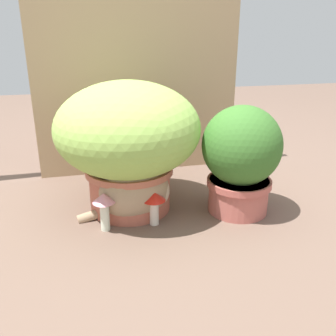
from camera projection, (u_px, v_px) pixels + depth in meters
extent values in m
plane|color=brown|center=(150.00, 224.00, 1.34)|extent=(6.00, 6.00, 0.00)
cube|color=tan|center=(138.00, 76.00, 1.70)|extent=(0.95, 0.03, 0.91)
cylinder|color=#B05B47|center=(130.00, 187.00, 1.44)|extent=(0.31, 0.31, 0.17)
cylinder|color=#B2614B|center=(129.00, 169.00, 1.41)|extent=(0.33, 0.33, 0.02)
ellipsoid|color=#8FB951|center=(128.00, 129.00, 1.35)|extent=(0.53, 0.53, 0.35)
cylinder|color=#B45E53|center=(238.00, 195.00, 1.42)|extent=(0.22, 0.22, 0.13)
cylinder|color=#B55A50|center=(239.00, 182.00, 1.41)|extent=(0.24, 0.24, 0.02)
ellipsoid|color=#376927|center=(242.00, 146.00, 1.35)|extent=(0.29, 0.29, 0.29)
ellipsoid|color=tan|center=(134.00, 191.00, 1.35)|extent=(0.28, 0.20, 0.22)
ellipsoid|color=beige|center=(160.00, 189.00, 1.39)|extent=(0.08, 0.11, 0.11)
sphere|color=tan|center=(163.00, 157.00, 1.35)|extent=(0.12, 0.12, 0.11)
cone|color=tan|center=(160.00, 139.00, 1.35)|extent=(0.04, 0.04, 0.04)
cone|color=tan|center=(166.00, 143.00, 1.30)|extent=(0.04, 0.04, 0.04)
cylinder|color=tan|center=(102.00, 212.00, 1.38)|extent=(0.19, 0.06, 0.07)
cylinder|color=silver|center=(105.00, 216.00, 1.29)|extent=(0.03, 0.03, 0.11)
cone|color=pink|center=(104.00, 198.00, 1.26)|extent=(0.08, 0.08, 0.03)
cylinder|color=silver|center=(154.00, 212.00, 1.33)|extent=(0.03, 0.03, 0.10)
cone|color=red|center=(154.00, 196.00, 1.31)|extent=(0.08, 0.08, 0.03)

